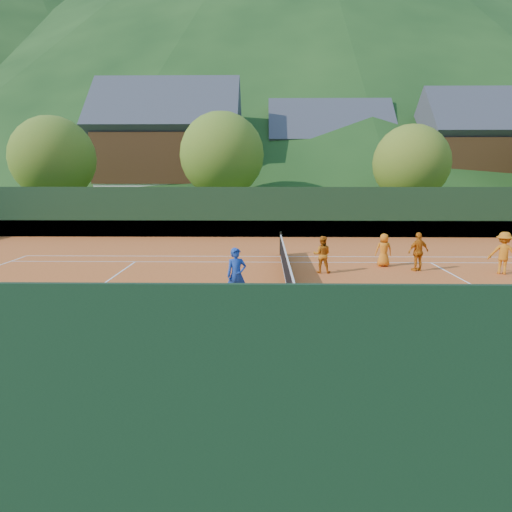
{
  "coord_description": "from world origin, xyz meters",
  "views": [
    {
      "loc": [
        -0.82,
        -15.29,
        3.83
      ],
      "look_at": [
        -1.07,
        0.0,
        1.04
      ],
      "focal_mm": 32.0,
      "sensor_mm": 36.0,
      "label": 1
    }
  ],
  "objects_px": {
    "chalet_right": "(479,158)",
    "chalet_mid": "(328,162)",
    "student_b": "(418,252)",
    "tennis_net": "(287,271)",
    "chalet_left": "(169,154)",
    "student_c": "(384,250)",
    "student_a": "(322,254)",
    "ball_hopper": "(50,303)",
    "coach": "(236,275)",
    "student_d": "(503,253)"
  },
  "relations": [
    {
      "from": "chalet_right",
      "to": "chalet_mid",
      "type": "bearing_deg",
      "value": 164.05
    },
    {
      "from": "student_b",
      "to": "tennis_net",
      "type": "bearing_deg",
      "value": 6.24
    },
    {
      "from": "chalet_left",
      "to": "student_c",
      "type": "bearing_deg",
      "value": -62.1
    },
    {
      "from": "student_a",
      "to": "student_c",
      "type": "distance_m",
      "value": 2.97
    },
    {
      "from": "student_c",
      "to": "chalet_left",
      "type": "distance_m",
      "value": 30.62
    },
    {
      "from": "chalet_left",
      "to": "student_b",
      "type": "bearing_deg",
      "value": -61.0
    },
    {
      "from": "student_a",
      "to": "ball_hopper",
      "type": "xyz_separation_m",
      "value": [
        -7.36,
        -6.94,
        0.03
      ]
    },
    {
      "from": "student_c",
      "to": "coach",
      "type": "bearing_deg",
      "value": 42.64
    },
    {
      "from": "student_a",
      "to": "chalet_left",
      "type": "bearing_deg",
      "value": -59.07
    },
    {
      "from": "chalet_right",
      "to": "ball_hopper",
      "type": "bearing_deg",
      "value": -126.6
    },
    {
      "from": "chalet_mid",
      "to": "tennis_net",
      "type": "bearing_deg",
      "value": -100.01
    },
    {
      "from": "chalet_left",
      "to": "chalet_mid",
      "type": "bearing_deg",
      "value": 14.04
    },
    {
      "from": "tennis_net",
      "to": "chalet_right",
      "type": "xyz_separation_m",
      "value": [
        20.0,
        30.0,
        4.74
      ]
    },
    {
      "from": "student_a",
      "to": "tennis_net",
      "type": "xyz_separation_m",
      "value": [
        -1.45,
        -2.05,
        -0.21
      ]
    },
    {
      "from": "student_a",
      "to": "student_b",
      "type": "relative_size",
      "value": 0.93
    },
    {
      "from": "tennis_net",
      "to": "chalet_left",
      "type": "xyz_separation_m",
      "value": [
        -10.0,
        30.0,
        5.13
      ]
    },
    {
      "from": "chalet_mid",
      "to": "chalet_left",
      "type": "bearing_deg",
      "value": -165.96
    },
    {
      "from": "student_b",
      "to": "student_d",
      "type": "height_order",
      "value": "student_d"
    },
    {
      "from": "student_a",
      "to": "chalet_mid",
      "type": "relative_size",
      "value": 0.11
    },
    {
      "from": "student_b",
      "to": "tennis_net",
      "type": "xyz_separation_m",
      "value": [
        -5.27,
        -2.45,
        -0.27
      ]
    },
    {
      "from": "coach",
      "to": "student_d",
      "type": "xyz_separation_m",
      "value": [
        9.95,
        4.06,
        -0.01
      ]
    },
    {
      "from": "student_c",
      "to": "chalet_right",
      "type": "relative_size",
      "value": 0.12
    },
    {
      "from": "coach",
      "to": "student_b",
      "type": "height_order",
      "value": "coach"
    },
    {
      "from": "chalet_right",
      "to": "coach",
      "type": "bearing_deg",
      "value": -123.95
    },
    {
      "from": "coach",
      "to": "tennis_net",
      "type": "height_order",
      "value": "coach"
    },
    {
      "from": "student_a",
      "to": "ball_hopper",
      "type": "distance_m",
      "value": 10.11
    },
    {
      "from": "student_b",
      "to": "student_c",
      "type": "xyz_separation_m",
      "value": [
        -1.13,
        0.85,
        -0.08
      ]
    },
    {
      "from": "coach",
      "to": "ball_hopper",
      "type": "bearing_deg",
      "value": -163.77
    },
    {
      "from": "chalet_mid",
      "to": "student_a",
      "type": "bearing_deg",
      "value": -98.11
    },
    {
      "from": "student_a",
      "to": "student_b",
      "type": "height_order",
      "value": "student_b"
    },
    {
      "from": "student_d",
      "to": "chalet_left",
      "type": "relative_size",
      "value": 0.12
    },
    {
      "from": "student_c",
      "to": "chalet_mid",
      "type": "bearing_deg",
      "value": -94.01
    },
    {
      "from": "student_b",
      "to": "tennis_net",
      "type": "relative_size",
      "value": 0.13
    },
    {
      "from": "student_d",
      "to": "chalet_mid",
      "type": "bearing_deg",
      "value": -65.42
    },
    {
      "from": "chalet_left",
      "to": "coach",
      "type": "bearing_deg",
      "value": -75.37
    },
    {
      "from": "student_b",
      "to": "tennis_net",
      "type": "distance_m",
      "value": 5.82
    },
    {
      "from": "student_a",
      "to": "ball_hopper",
      "type": "bearing_deg",
      "value": 51.98
    },
    {
      "from": "chalet_left",
      "to": "chalet_right",
      "type": "distance_m",
      "value": 30.0
    },
    {
      "from": "tennis_net",
      "to": "student_c",
      "type": "bearing_deg",
      "value": 38.52
    },
    {
      "from": "student_a",
      "to": "chalet_mid",
      "type": "distance_m",
      "value": 32.55
    },
    {
      "from": "coach",
      "to": "tennis_net",
      "type": "relative_size",
      "value": 0.14
    },
    {
      "from": "student_c",
      "to": "ball_hopper",
      "type": "bearing_deg",
      "value": 38.6
    },
    {
      "from": "coach",
      "to": "student_b",
      "type": "distance_m",
      "value": 8.26
    },
    {
      "from": "student_d",
      "to": "ball_hopper",
      "type": "height_order",
      "value": "student_d"
    },
    {
      "from": "student_c",
      "to": "chalet_right",
      "type": "bearing_deg",
      "value": -121.25
    },
    {
      "from": "student_b",
      "to": "chalet_left",
      "type": "height_order",
      "value": "chalet_left"
    },
    {
      "from": "student_c",
      "to": "chalet_right",
      "type": "distance_m",
      "value": 31.39
    },
    {
      "from": "tennis_net",
      "to": "student_b",
      "type": "bearing_deg",
      "value": 24.89
    },
    {
      "from": "coach",
      "to": "chalet_left",
      "type": "relative_size",
      "value": 0.12
    },
    {
      "from": "ball_hopper",
      "to": "coach",
      "type": "bearing_deg",
      "value": 32.89
    }
  ]
}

